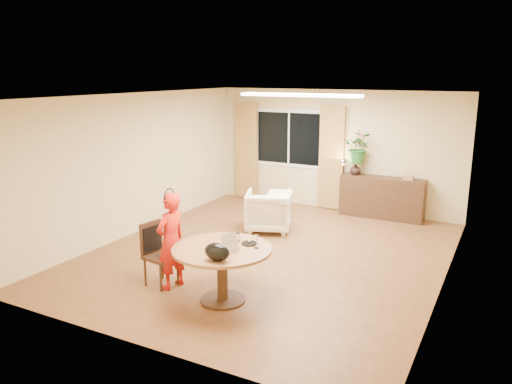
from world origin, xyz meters
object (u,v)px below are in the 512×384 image
(armchair, at_px, (268,211))
(sideboard, at_px, (382,197))
(dining_chair, at_px, (161,255))
(dining_table, at_px, (222,259))
(child, at_px, (171,241))

(armchair, relative_size, sideboard, 0.49)
(dining_chair, distance_m, sideboard, 5.22)
(dining_table, bearing_deg, dining_chair, 178.36)
(armchair, distance_m, sideboard, 2.54)
(dining_chair, relative_size, child, 0.66)
(dining_table, distance_m, dining_chair, 1.04)
(armchair, bearing_deg, sideboard, -153.62)
(dining_chair, height_order, sideboard, dining_chair)
(dining_table, distance_m, child, 0.87)
(child, bearing_deg, armchair, -172.82)
(dining_table, distance_m, sideboard, 4.96)
(dining_table, relative_size, armchair, 1.55)
(dining_table, xyz_separation_m, dining_chair, (-1.03, 0.03, -0.13))
(dining_chair, distance_m, child, 0.29)
(armchair, bearing_deg, dining_chair, 64.21)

